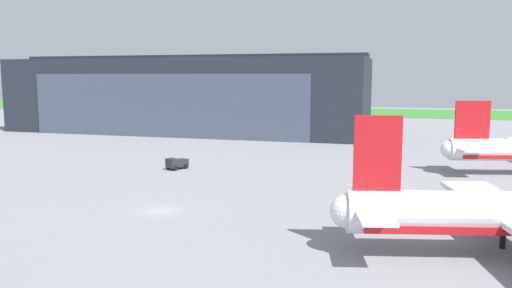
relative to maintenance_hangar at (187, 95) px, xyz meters
name	(u,v)px	position (x,y,z in m)	size (l,w,h in m)	color
ground_plane	(160,211)	(33.57, -84.17, -10.78)	(440.00, 440.00, 0.00)	gray
grass_field_strip	(340,112)	(33.57, 95.75, -10.74)	(440.00, 56.00, 0.08)	#387F30
maintenance_hangar	(187,95)	(0.00, 0.00, 0.00)	(104.88, 32.16, 22.49)	#232833
baggage_tug	(177,163)	(23.47, -57.88, -9.69)	(3.37, 4.37, 2.07)	#28282D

